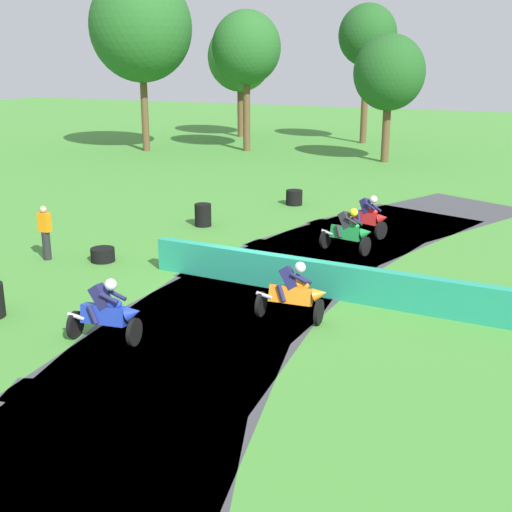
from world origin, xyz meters
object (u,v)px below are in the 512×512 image
motorcycle_trailing_orange (294,293)px  tire_stack_mid_a (203,215)px  tire_stack_near (294,198)px  motorcycle_fourth_blue (108,312)px  track_marshal (45,233)px  tire_stack_mid_b (103,255)px  motorcycle_lead_red (368,217)px  traffic_cone (469,292)px  motorcycle_chase_green (349,231)px

motorcycle_trailing_orange → tire_stack_mid_a: bearing=131.3°
motorcycle_trailing_orange → tire_stack_near: 12.18m
motorcycle_trailing_orange → motorcycle_fourth_blue: motorcycle_fourth_blue is taller
tire_stack_mid_a → motorcycle_trailing_orange: bearing=-48.7°
motorcycle_fourth_blue → track_marshal: size_ratio=1.03×
tire_stack_mid_b → track_marshal: 1.81m
motorcycle_lead_red → tire_stack_mid_b: (-6.41, -6.06, -0.44)m
traffic_cone → motorcycle_fourth_blue: bearing=-140.0°
motorcycle_chase_green → track_marshal: size_ratio=1.05×
tire_stack_mid_b → track_marshal: (-1.63, -0.51, 0.62)m
tire_stack_mid_b → traffic_cone: 10.36m
motorcycle_chase_green → tire_stack_near: motorcycle_chase_green is taller
motorcycle_fourth_blue → tire_stack_mid_b: 5.91m
motorcycle_lead_red → tire_stack_mid_b: bearing=-136.6°
tire_stack_near → tire_stack_mid_b: tire_stack_near is taller
motorcycle_lead_red → tire_stack_mid_a: (-5.68, -1.13, -0.24)m
motorcycle_lead_red → tire_stack_near: (-3.92, 3.43, -0.34)m
tire_stack_mid_b → traffic_cone: traffic_cone is taller
track_marshal → motorcycle_chase_green: bearing=28.8°
motorcycle_lead_red → traffic_cone: motorcycle_lead_red is taller
motorcycle_trailing_orange → tire_stack_mid_b: motorcycle_trailing_orange is taller
tire_stack_mid_a → tire_stack_mid_b: (-0.73, -4.93, -0.20)m
motorcycle_lead_red → motorcycle_trailing_orange: (0.34, -7.98, -0.01)m
tire_stack_mid_a → motorcycle_chase_green: bearing=-10.6°
tire_stack_mid_a → traffic_cone: 10.37m
motorcycle_chase_green → motorcycle_fourth_blue: motorcycle_fourth_blue is taller
tire_stack_near → traffic_cone: (7.83, -8.52, -0.08)m
tire_stack_mid_a → tire_stack_mid_b: tire_stack_mid_a is taller
motorcycle_lead_red → motorcycle_chase_green: bearing=-91.0°
motorcycle_fourth_blue → tire_stack_near: (-1.08, 14.17, -0.36)m
tire_stack_mid_a → track_marshal: bearing=-113.4°
motorcycle_trailing_orange → motorcycle_fourth_blue: 4.22m
motorcycle_chase_green → motorcycle_trailing_orange: (0.38, -5.80, -0.02)m
motorcycle_fourth_blue → track_marshal: 6.66m
motorcycle_lead_red → motorcycle_fourth_blue: motorcycle_fourth_blue is taller
motorcycle_lead_red → tire_stack_mid_a: 5.79m
tire_stack_near → motorcycle_fourth_blue: bearing=-85.6°
track_marshal → traffic_cone: size_ratio=3.70×
motorcycle_chase_green → tire_stack_near: (-3.89, 5.61, -0.35)m
motorcycle_chase_green → motorcycle_trailing_orange: size_ratio=1.02×
tire_stack_mid_b → track_marshal: track_marshal is taller
motorcycle_lead_red → traffic_cone: 6.43m
motorcycle_fourth_blue → traffic_cone: 8.81m
motorcycle_chase_green → tire_stack_mid_b: size_ratio=2.42×
motorcycle_fourth_blue → tire_stack_near: motorcycle_fourth_blue is taller
tire_stack_near → motorcycle_trailing_orange: bearing=-69.5°
motorcycle_lead_red → motorcycle_chase_green: motorcycle_chase_green is taller
motorcycle_fourth_blue → tire_stack_mid_a: bearing=106.4°
motorcycle_fourth_blue → tire_stack_mid_a: (-2.83, 9.62, -0.26)m
motorcycle_chase_green → motorcycle_trailing_orange: bearing=-86.3°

